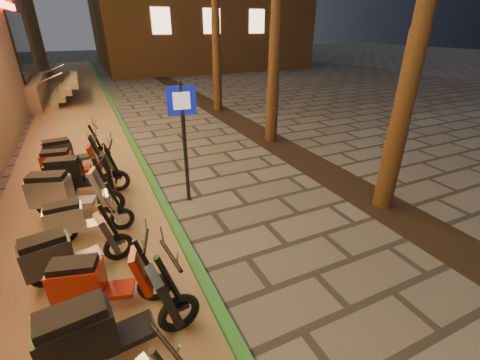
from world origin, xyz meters
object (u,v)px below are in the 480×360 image
scooter_6 (66,252)px  scooter_9 (78,174)px  scooter_10 (68,164)px  scooter_7 (79,218)px  pedestrian_sign (184,128)px  scooter_4 (105,328)px  scooter_8 (65,192)px  scooter_5 (97,281)px  scooter_11 (69,152)px

scooter_6 → scooter_9: size_ratio=0.91×
scooter_10 → scooter_7: bearing=-78.0°
pedestrian_sign → scooter_4: bearing=-112.5°
scooter_8 → scooter_10: scooter_8 is taller
scooter_4 → scooter_10: 5.78m
pedestrian_sign → scooter_4: (-2.04, -3.47, -1.18)m
scooter_5 → scooter_8: 2.98m
scooter_8 → scooter_9: (0.25, 0.92, -0.02)m
scooter_7 → scooter_8: scooter_8 is taller
scooter_4 → scooter_9: size_ratio=1.03×
scooter_11 → scooter_6: bearing=-98.4°
scooter_6 → scooter_8: (-0.03, 2.08, 0.06)m
pedestrian_sign → scooter_7: 2.68m
scooter_8 → scooter_9: 0.95m
pedestrian_sign → scooter_8: pedestrian_sign is taller
scooter_5 → scooter_7: 1.94m
scooter_6 → scooter_11: 4.78m
pedestrian_sign → scooter_6: pedestrian_sign is taller
pedestrian_sign → scooter_10: bearing=145.1°
pedestrian_sign → scooter_7: bearing=-157.4°
scooter_5 → scooter_11: size_ratio=0.92×
pedestrian_sign → scooter_5: size_ratio=1.70×
scooter_4 → scooter_9: 4.82m
scooter_9 → scooter_5: bearing=-77.0°
pedestrian_sign → scooter_6: bearing=-138.3°
scooter_7 → scooter_8: 1.05m
scooter_4 → scooter_8: bearing=90.5°
scooter_9 → scooter_11: scooter_9 is taller
scooter_4 → scooter_7: bearing=88.4°
scooter_5 → scooter_4: bearing=-71.7°
scooter_9 → pedestrian_sign: bearing=-20.3°
scooter_6 → scooter_5: bearing=-76.0°
pedestrian_sign → scooter_11: (-2.45, 3.12, -1.22)m
scooter_5 → scooter_9: size_ratio=0.88×
scooter_4 → scooter_5: bearing=86.6°
scooter_9 → scooter_4: bearing=-76.9°
scooter_6 → scooter_8: size_ratio=0.90×
pedestrian_sign → scooter_5: bearing=-121.7°
scooter_5 → scooter_6: scooter_6 is taller
scooter_10 → scooter_11: scooter_11 is taller
pedestrian_sign → scooter_7: size_ratio=1.76×
scooter_4 → scooter_5: 0.95m
pedestrian_sign → scooter_4: 4.19m
scooter_11 → scooter_4: bearing=-94.5°
scooter_5 → scooter_8: (-0.42, 2.95, 0.08)m
scooter_5 → scooter_11: bearing=109.1°
pedestrian_sign → scooter_9: bearing=157.1°
scooter_4 → scooter_7: (-0.24, 2.87, -0.10)m
scooter_6 → scooter_9: bearing=75.3°
scooter_7 → scooter_4: bearing=-86.0°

